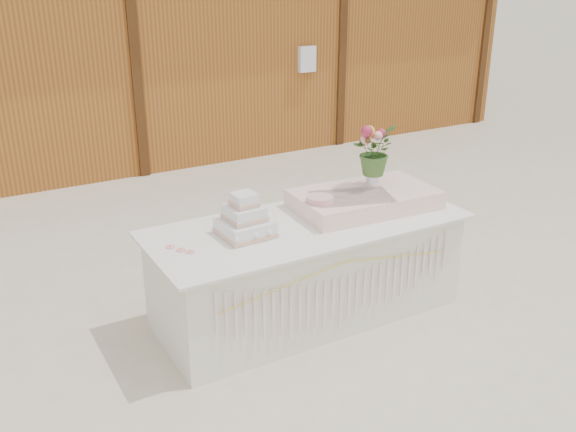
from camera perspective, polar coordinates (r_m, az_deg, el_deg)
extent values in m
plane|color=beige|center=(5.07, 1.71, -8.68)|extent=(80.00, 80.00, 0.00)
cube|color=#98561F|center=(10.04, -16.98, 14.80)|extent=(12.00, 4.00, 3.00)
cube|color=silver|center=(4.89, 1.75, -4.89)|extent=(2.28, 0.88, 0.75)
cube|color=silver|center=(4.73, 1.81, -0.72)|extent=(2.40, 1.00, 0.02)
cube|color=white|center=(4.50, -3.85, -1.03)|extent=(0.35, 0.35, 0.11)
cube|color=#E1A68E|center=(4.52, -3.84, -1.44)|extent=(0.36, 0.36, 0.03)
cube|color=white|center=(4.46, -3.88, 0.26)|extent=(0.25, 0.25, 0.10)
cube|color=#E1A68E|center=(4.47, -3.87, -0.09)|extent=(0.26, 0.26, 0.03)
cube|color=white|center=(4.43, -3.92, 1.46)|extent=(0.16, 0.16, 0.09)
cube|color=#E1A68E|center=(4.44, -3.91, 1.17)|extent=(0.18, 0.18, 0.03)
cylinder|color=white|center=(4.79, 2.82, -0.23)|extent=(0.22, 0.22, 0.01)
cylinder|color=white|center=(4.78, 2.83, 0.07)|extent=(0.06, 0.06, 0.04)
cylinder|color=white|center=(4.77, 2.83, 0.35)|extent=(0.25, 0.25, 0.01)
cylinder|color=#E2A3A5|center=(4.75, 2.85, 1.07)|extent=(0.20, 0.20, 0.12)
cube|color=#FFD5CD|center=(5.03, 6.79, 1.50)|extent=(1.13, 0.70, 0.14)
cylinder|color=silver|center=(5.11, 7.51, 3.46)|extent=(0.11, 0.11, 0.14)
imported|color=#365D25|center=(5.03, 7.66, 6.30)|extent=(0.46, 0.45, 0.38)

